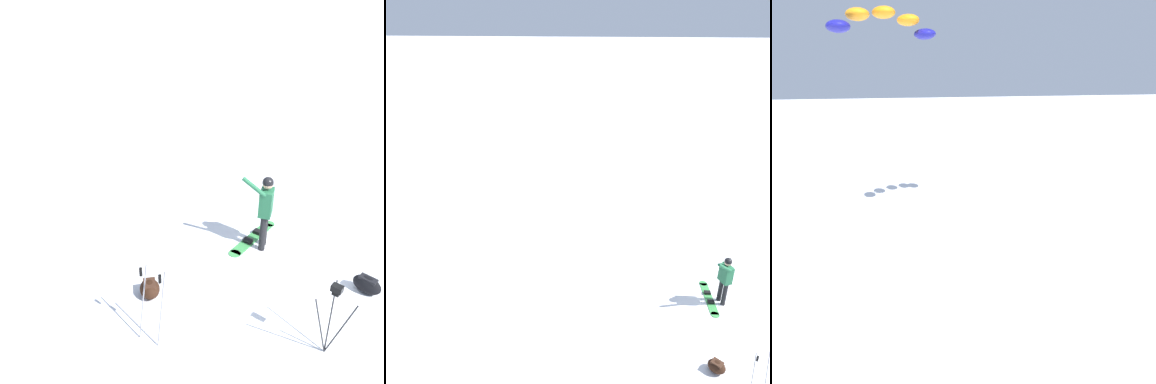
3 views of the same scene
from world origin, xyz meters
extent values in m
plane|color=white|center=(0.00, 0.00, 0.00)|extent=(300.00, 300.00, 0.00)
cylinder|color=black|center=(-0.15, -0.63, 0.41)|extent=(0.14, 0.14, 0.82)
cylinder|color=black|center=(-0.35, -0.71, 0.41)|extent=(0.14, 0.14, 0.82)
cube|color=#1E5938|center=(-0.25, -0.67, 1.11)|extent=(0.47, 0.39, 0.58)
sphere|color=tan|center=(-0.25, -0.67, 1.54)|extent=(0.22, 0.22, 0.22)
sphere|color=black|center=(-0.25, -0.67, 1.57)|extent=(0.23, 0.23, 0.23)
cylinder|color=#1E5938|center=(0.01, -0.83, 1.51)|extent=(0.28, 0.52, 0.41)
cylinder|color=#1E5938|center=(-0.44, -0.73, 1.11)|extent=(0.09, 0.09, 0.58)
cube|color=#3F994C|center=(-0.39, -1.00, 0.01)|extent=(1.53, 0.33, 0.02)
cylinder|color=#3F994C|center=(0.37, -0.97, 0.01)|extent=(0.26, 0.26, 0.02)
cylinder|color=#3F994C|center=(-1.15, -1.03, 0.01)|extent=(0.26, 0.26, 0.02)
cube|color=black|center=(-0.17, -0.99, 0.06)|extent=(0.15, 0.21, 0.08)
cube|color=black|center=(-0.61, -1.01, 0.06)|extent=(0.15, 0.21, 0.08)
ellipsoid|color=black|center=(2.46, -1.42, 0.16)|extent=(0.58, 0.59, 0.33)
cube|color=#402618|center=(2.46, -1.42, 0.28)|extent=(0.35, 0.36, 0.08)
cylinder|color=gray|center=(3.09, -0.49, 0.67)|extent=(0.26, 0.04, 1.33)
cylinder|color=gray|center=(3.16, -0.83, 0.67)|extent=(0.26, 0.02, 1.33)
cylinder|color=black|center=(3.16, -0.83, 1.28)|extent=(0.05, 0.05, 0.14)
camera|label=1|loc=(6.44, 2.98, 5.22)|focal=38.32mm
camera|label=2|loc=(9.91, -4.30, 8.43)|focal=36.22mm
camera|label=3|loc=(4.71, 2.90, 8.66)|focal=28.87mm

